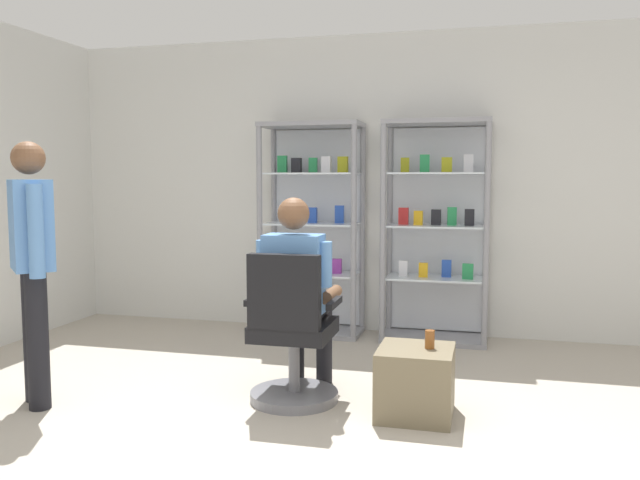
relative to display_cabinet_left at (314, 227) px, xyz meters
The scene contains 9 objects.
ground_plane 2.98m from the display_cabinet_left, 78.75° to the right, with size 7.20×7.20×0.00m, color #B2A899.
back_wall 0.71m from the display_cabinet_left, 23.21° to the left, with size 6.00×0.10×2.70m, color silver.
display_cabinet_left is the anchor object (origin of this frame).
display_cabinet_right 1.10m from the display_cabinet_left, ahead, with size 0.90×0.45×1.90m.
office_chair 2.01m from the display_cabinet_left, 79.01° to the right, with size 0.56×0.56×0.96m.
seated_shopkeeper 1.79m from the display_cabinet_left, 78.06° to the right, with size 0.49×0.57×1.29m.
storage_crate 2.35m from the display_cabinet_left, 59.17° to the right, with size 0.44×0.45×0.41m, color #72664C.
tea_glass 2.31m from the display_cabinet_left, 57.27° to the right, with size 0.06×0.06×0.11m, color brown.
standing_customer 2.58m from the display_cabinet_left, 116.80° to the right, with size 0.41×0.41×1.63m.
Camera 1 is at (0.98, -2.92, 1.41)m, focal length 36.45 mm.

